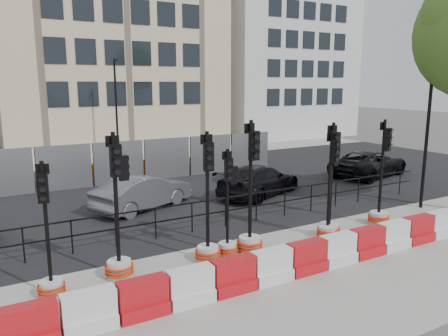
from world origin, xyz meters
TOP-DOWN VIEW (x-y plane):
  - ground at (0.00, 0.00)m, footprint 120.00×120.00m
  - sidewalk_near at (0.00, -3.00)m, footprint 40.00×6.00m
  - road at (0.00, 7.00)m, footprint 40.00×14.00m
  - sidewalk_far at (0.00, 16.00)m, footprint 40.00×4.00m
  - building_cream at (2.00, 21.99)m, footprint 15.00×10.06m
  - building_white at (17.00, 21.99)m, footprint 12.00×9.06m
  - kerb_railing at (0.00, 1.20)m, footprint 18.00×0.04m
  - heras_fencing at (0.57, 9.86)m, footprint 14.33×1.72m
  - lamp_post_far at (0.50, 14.98)m, footprint 0.12×0.56m
  - lamp_post_near at (7.50, -0.52)m, footprint 0.12×0.56m
  - barrier_row at (-0.00, -2.80)m, footprint 13.60×0.50m
  - traffic_signal_a at (-5.67, -1.00)m, footprint 0.60×0.60m
  - traffic_signal_b at (-4.08, -0.80)m, footprint 0.69×0.69m
  - traffic_signal_c at (-1.79, -0.99)m, footprint 0.68×0.68m
  - traffic_signal_d at (-1.12, -0.89)m, footprint 0.58×0.58m
  - traffic_signal_e at (-0.48, -1.00)m, footprint 0.72×0.72m
  - traffic_signal_f at (2.16, -1.25)m, footprint 0.64×0.64m
  - traffic_signal_g at (2.27, -1.17)m, footprint 0.69×0.69m
  - traffic_signal_h at (4.56, -1.08)m, footprint 0.69×0.69m
  - car_b at (-1.61, 4.54)m, footprint 4.30×4.99m
  - car_c at (3.28, 4.09)m, footprint 5.03×5.74m
  - car_d at (10.22, 4.50)m, footprint 4.30×5.71m

SIDE VIEW (x-z plane):
  - ground at x=0.00m, z-range 0.00..0.00m
  - sidewalk_near at x=0.00m, z-range 0.00..0.02m
  - sidewalk_far at x=0.00m, z-range 0.00..0.02m
  - road at x=0.00m, z-range 0.00..0.03m
  - barrier_row at x=0.00m, z-range -0.03..0.77m
  - traffic_signal_a at x=-5.67m, z-range -0.89..2.14m
  - car_c at x=3.28m, z-range 0.00..1.28m
  - heras_fencing at x=0.57m, z-range -0.35..1.65m
  - car_b at x=-1.61m, z-range 0.00..1.31m
  - car_d at x=10.22m, z-range 0.00..1.31m
  - kerb_railing at x=0.00m, z-range 0.19..1.19m
  - traffic_signal_d at x=-1.12m, z-range -0.77..2.17m
  - traffic_signal_c at x=-1.79m, z-range -1.01..2.43m
  - traffic_signal_h at x=4.56m, z-range -1.02..2.46m
  - traffic_signal_g at x=2.27m, z-range -1.02..2.47m
  - traffic_signal_e at x=-0.48m, z-range -1.08..2.59m
  - traffic_signal_f at x=2.16m, z-range -0.86..2.42m
  - traffic_signal_b at x=-4.08m, z-range -0.92..2.60m
  - lamp_post_far at x=0.50m, z-range 0.22..6.22m
  - lamp_post_near at x=7.50m, z-range 0.22..6.22m
  - building_white at x=17.00m, z-range 0.00..16.00m
  - building_cream at x=2.00m, z-range 0.00..18.00m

